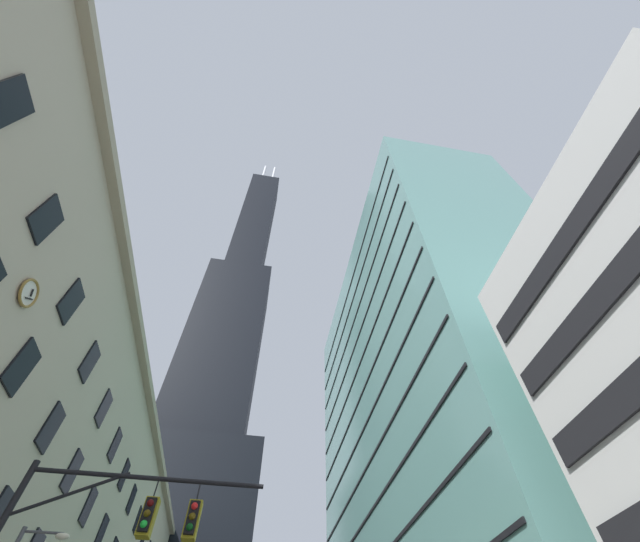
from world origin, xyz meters
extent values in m
cube|color=tan|center=(-10.75, 31.64, 22.72)|extent=(0.70, 75.28, 0.60)
cube|color=black|center=(-10.95, 8.00, 12.40)|extent=(0.14, 1.40, 2.20)
cube|color=black|center=(-10.95, 13.00, 12.40)|extent=(0.14, 1.40, 2.20)
cube|color=black|center=(-10.95, 18.00, 12.40)|extent=(0.14, 1.40, 2.20)
cube|color=black|center=(-10.95, 23.00, 12.40)|extent=(0.14, 1.40, 2.20)
cube|color=black|center=(-10.95, 28.00, 12.40)|extent=(0.14, 1.40, 2.20)
cube|color=black|center=(-10.95, -2.00, 16.60)|extent=(0.14, 1.40, 2.20)
cube|color=black|center=(-10.95, 3.00, 16.60)|extent=(0.14, 1.40, 2.20)
cube|color=black|center=(-10.95, 8.00, 16.60)|extent=(0.14, 1.40, 2.20)
cube|color=black|center=(-10.95, 13.00, 16.60)|extent=(0.14, 1.40, 2.20)
cube|color=black|center=(-10.95, 18.00, 16.60)|extent=(0.14, 1.40, 2.20)
cube|color=black|center=(-10.95, 23.00, 16.60)|extent=(0.14, 1.40, 2.20)
cube|color=black|center=(-10.95, 28.00, 16.60)|extent=(0.14, 1.40, 2.20)
cube|color=black|center=(-10.95, 33.00, 16.60)|extent=(0.14, 1.40, 2.20)
cube|color=black|center=(-10.95, 38.00, 16.60)|extent=(0.14, 1.40, 2.20)
cube|color=black|center=(-10.95, 43.00, 16.60)|extent=(0.14, 1.40, 2.20)
torus|color=olive|center=(-10.88, 5.24, 14.15)|extent=(0.12, 1.29, 1.29)
cylinder|color=silver|center=(-10.92, 5.24, 14.15)|extent=(0.05, 1.12, 1.12)
cube|color=black|center=(-10.85, 5.32, 14.27)|extent=(0.03, 0.25, 0.32)
cube|color=black|center=(-10.85, 5.43, 14.01)|extent=(0.03, 0.43, 0.35)
cube|color=black|center=(-11.96, 73.87, 66.83)|extent=(18.38, 18.38, 56.28)
cube|color=black|center=(-11.96, 73.87, 130.15)|extent=(11.81, 11.81, 70.35)
cylinder|color=silver|center=(-14.32, 73.87, 176.94)|extent=(1.20, 1.20, 23.25)
cylinder|color=silver|center=(-9.59, 73.87, 176.94)|extent=(1.20, 1.20, 23.25)
cube|color=black|center=(10.95, -1.32, 12.00)|extent=(0.16, 12.56, 1.10)
cube|color=black|center=(10.95, -1.32, 15.00)|extent=(0.16, 12.56, 1.10)
cube|color=slate|center=(18.81, 30.28, 26.99)|extent=(15.62, 44.41, 53.98)
cube|color=black|center=(10.96, 30.28, 16.00)|extent=(0.12, 43.41, 0.24)
cube|color=black|center=(10.96, 30.28, 20.00)|extent=(0.12, 43.41, 0.24)
cube|color=black|center=(10.96, 30.28, 24.00)|extent=(0.12, 43.41, 0.24)
cube|color=black|center=(10.96, 30.28, 28.00)|extent=(0.12, 43.41, 0.24)
cube|color=black|center=(10.96, 30.28, 32.00)|extent=(0.12, 43.41, 0.24)
cube|color=black|center=(10.96, 30.28, 36.00)|extent=(0.12, 43.41, 0.24)
cube|color=black|center=(10.96, 30.28, 40.00)|extent=(0.12, 43.41, 0.24)
cube|color=black|center=(10.96, 30.28, 44.00)|extent=(0.12, 43.41, 0.24)
cube|color=black|center=(10.96, 30.28, 48.00)|extent=(0.12, 43.41, 0.24)
cylinder|color=black|center=(-3.60, 5.99, 7.43)|extent=(7.17, 0.14, 0.14)
cylinder|color=black|center=(-5.75, 5.99, 6.83)|extent=(2.95, 0.10, 1.49)
cylinder|color=black|center=(-3.36, 5.99, 7.13)|extent=(0.04, 0.04, 0.60)
cube|color=black|center=(-3.36, 5.99, 6.38)|extent=(0.30, 0.30, 0.90)
cube|color=olive|center=(-3.36, 6.16, 6.38)|extent=(0.40, 0.40, 1.04)
sphere|color=#450808|center=(-3.36, 5.83, 6.66)|extent=(0.20, 0.20, 0.20)
sphere|color=#4B3A08|center=(-3.36, 5.83, 6.38)|extent=(0.20, 0.20, 0.20)
sphere|color=green|center=(-3.36, 5.83, 6.10)|extent=(0.20, 0.20, 0.20)
cylinder|color=black|center=(-2.05, 5.99, 7.13)|extent=(0.04, 0.04, 0.60)
cube|color=black|center=(-2.05, 5.99, 6.38)|extent=(0.30, 0.30, 0.90)
cube|color=olive|center=(-2.05, 6.16, 6.38)|extent=(0.40, 0.40, 1.04)
sphere|color=red|center=(-2.05, 5.83, 6.66)|extent=(0.20, 0.20, 0.20)
sphere|color=#4B3A08|center=(-2.05, 5.83, 6.38)|extent=(0.20, 0.20, 0.20)
sphere|color=#083D10|center=(-2.05, 5.83, 6.10)|extent=(0.20, 0.20, 0.20)
cylinder|color=#47474C|center=(-8.45, 12.05, 7.56)|extent=(1.55, 0.10, 0.10)
ellipsoid|color=#EFE5C6|center=(-7.67, 12.05, 7.46)|extent=(0.56, 0.32, 0.24)
camera|label=1|loc=(-0.49, -7.52, 1.86)|focal=21.44mm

